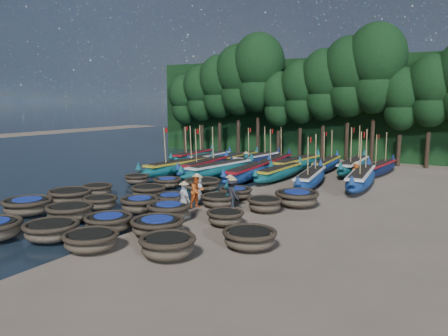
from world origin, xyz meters
The scene contains 60 objects.
ground centered at (0.00, 0.00, 0.00)m, with size 120.00×120.00×0.00m, color #7B695A.
foliage_wall centered at (0.00, 23.50, 5.00)m, with size 40.00×3.00×10.00m, color black.
coracle_2 centered at (-1.98, -9.42, 0.44)m, with size 2.29×2.29×0.78m.
coracle_3 centered at (0.35, -9.46, 0.41)m, with size 2.67×2.67×0.72m.
coracle_4 centered at (3.41, -8.65, 0.48)m, with size 2.18×2.18×0.83m.
coracle_5 centered at (-6.46, -7.29, 0.48)m, with size 2.96×2.96×0.84m.
coracle_6 centered at (-3.57, -7.11, 0.48)m, with size 2.25×2.25×0.84m.
coracle_7 centered at (-0.90, -7.27, 0.42)m, with size 2.35×2.35×0.73m.
coracle_8 centered at (1.38, -6.70, 0.44)m, with size 2.51×2.51×0.76m.
coracle_9 centered at (5.53, -6.19, 0.43)m, with size 2.15×2.15×0.76m.
coracle_10 centered at (-6.49, -4.59, 0.48)m, with size 2.55×2.55×0.83m.
coracle_11 centered at (-4.10, -4.64, 0.40)m, with size 1.82×1.82×0.71m.
coracle_12 centered at (-1.83, -4.12, 0.47)m, with size 2.41×2.41×0.81m.
coracle_13 centered at (0.30, -4.49, 0.48)m, with size 2.16×2.16×0.82m.
coracle_14 centered at (3.12, -3.91, 0.40)m, with size 1.97×1.97×0.70m.
coracle_15 centered at (-6.82, -2.24, 0.40)m, with size 1.81×1.81×0.70m.
coracle_16 centered at (-3.64, -1.24, 0.44)m, with size 2.50×2.50×0.76m.
coracle_17 centered at (-1.40, -2.08, 0.38)m, with size 2.05×2.05×0.65m.
coracle_18 centered at (1.00, -1.01, 0.40)m, with size 2.19×2.19×0.70m.
coracle_19 centered at (3.63, -0.70, 0.43)m, with size 2.20×2.20×0.74m.
coracle_20 centered at (-7.31, 1.88, 0.38)m, with size 1.70×1.70×0.66m.
coracle_21 centered at (-4.60, 1.78, 0.40)m, with size 1.89×1.89×0.68m.
coracle_22 centered at (-1.99, 2.02, 0.47)m, with size 2.70×2.70×0.81m.
coracle_23 centered at (0.82, 1.27, 0.37)m, with size 2.23×2.23×0.65m.
coracle_24 centered at (4.65, 1.26, 0.49)m, with size 2.51×2.51×0.85m.
long_boat_2 centered at (-7.20, 6.70, 0.60)m, with size 2.63×8.81×3.77m.
long_boat_3 centered at (-5.76, 8.17, 0.58)m, with size 2.16×8.57×3.65m.
long_boat_4 centered at (-3.86, 7.31, 0.58)m, with size 2.86×8.62×1.54m.
long_boat_5 centered at (-1.33, 7.21, 0.57)m, with size 1.95×8.55×1.51m.
long_boat_6 centered at (0.57, 8.49, 0.53)m, with size 1.72×7.85×1.38m.
long_boat_7 centered at (3.35, 7.19, 0.55)m, with size 2.50×8.08×3.46m.
long_boat_8 centered at (6.39, 8.61, 0.61)m, with size 2.43×8.97×3.83m.
long_boat_9 centered at (-10.24, 13.15, 0.55)m, with size 1.94×8.11×3.45m.
long_boat_10 centered at (-8.37, 13.22, 0.49)m, with size 1.47×7.30×1.28m.
long_boat_11 centered at (-5.90, 14.23, 0.50)m, with size 1.51×7.50×1.32m.
long_boat_12 centered at (-4.05, 14.17, 0.55)m, with size 2.38×8.04×3.44m.
long_boat_13 centered at (-1.76, 13.01, 0.55)m, with size 2.03×8.20×3.49m.
long_boat_14 centered at (0.24, 12.76, 0.59)m, with size 2.41×8.82×1.56m.
long_boat_15 centered at (2.27, 14.45, 0.53)m, with size 1.77×7.78×3.31m.
long_boat_16 centered at (4.51, 14.22, 0.59)m, with size 1.74×8.82×3.75m.
long_boat_17 centered at (6.48, 14.45, 0.52)m, with size 2.12×7.63×3.26m.
fisherman_0 centered at (-0.58, -0.55, 0.82)m, with size 0.85×0.86×1.70m.
fisherman_1 centered at (1.59, -0.75, 0.96)m, with size 0.75×0.70×1.92m.
fisherman_2 centered at (0.08, -1.70, 0.94)m, with size 0.92×1.04×2.00m.
fisherman_3 centered at (1.86, -0.98, 0.87)m, with size 1.23×1.04×1.86m.
fisherman_4 centered at (0.73, -3.80, 0.94)m, with size 1.12×0.82×1.97m.
fisherman_5 centered at (-3.55, 11.11, 0.79)m, with size 1.39×0.52×1.70m.
fisherman_6 centered at (5.80, 9.63, 0.82)m, with size 0.86×0.83×1.69m.
tree_0 centered at (-16.00, 20.00, 5.97)m, with size 3.68×3.68×8.68m.
tree_1 centered at (-13.70, 20.00, 6.65)m, with size 4.09×4.09×9.65m.
tree_2 centered at (-11.40, 20.00, 7.32)m, with size 4.51×4.51×10.63m.
tree_3 centered at (-9.10, 20.00, 8.00)m, with size 4.92×4.92×11.60m.
tree_4 centered at (-6.80, 20.00, 8.67)m, with size 5.34×5.34×12.58m.
tree_5 centered at (-4.50, 20.00, 5.97)m, with size 3.68×3.68×8.68m.
tree_6 centered at (-2.20, 20.00, 6.65)m, with size 4.09×4.09×9.65m.
tree_7 centered at (0.10, 20.00, 7.32)m, with size 4.51×4.51×10.63m.
tree_8 centered at (2.40, 20.00, 8.00)m, with size 4.92×4.92×11.60m.
tree_9 centered at (4.70, 20.00, 8.67)m, with size 5.34×5.34×12.58m.
tree_10 centered at (7.00, 20.00, 5.97)m, with size 3.68×3.68×8.68m.
tree_11 centered at (9.30, 20.00, 6.65)m, with size 4.09×4.09×9.65m.
Camera 1 is at (12.90, -20.86, 5.69)m, focal length 35.00 mm.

